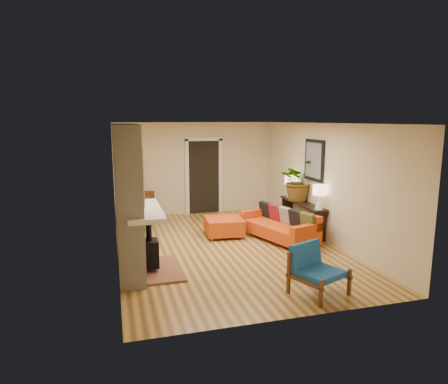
{
  "coord_description": "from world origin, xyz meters",
  "views": [
    {
      "loc": [
        -2.28,
        -7.85,
        2.67
      ],
      "look_at": [
        0.0,
        0.2,
        1.15
      ],
      "focal_mm": 32.0,
      "sensor_mm": 36.0,
      "label": 1
    }
  ],
  "objects": [
    {
      "name": "console_table",
      "position": [
        2.07,
        0.61,
        0.58
      ],
      "size": [
        0.34,
        1.85,
        0.72
      ],
      "color": "black",
      "rests_on": "ground"
    },
    {
      "name": "dining_table",
      "position": [
        -1.59,
        2.29,
        0.54
      ],
      "size": [
        0.95,
        1.56,
        0.82
      ],
      "color": "brown",
      "rests_on": "ground"
    },
    {
      "name": "lamp_near",
      "position": [
        2.07,
        -0.17,
        1.06
      ],
      "size": [
        0.3,
        0.3,
        0.54
      ],
      "color": "white",
      "rests_on": "console_table"
    },
    {
      "name": "room_shell",
      "position": [
        0.6,
        2.63,
        1.24
      ],
      "size": [
        6.5,
        6.5,
        6.5
      ],
      "color": "tan",
      "rests_on": "ground"
    },
    {
      "name": "sofa",
      "position": [
        1.33,
        0.17,
        0.32
      ],
      "size": [
        1.35,
        2.03,
        0.74
      ],
      "color": "silver",
      "rests_on": "ground"
    },
    {
      "name": "houseplant",
      "position": [
        2.06,
        0.85,
        1.23
      ],
      "size": [
        1.13,
        1.07,
        1.01
      ],
      "primitive_type": "imported",
      "rotation": [
        0.0,
        0.0,
        0.38
      ],
      "color": "#1E5919",
      "rests_on": "console_table"
    },
    {
      "name": "fireplace",
      "position": [
        -2.0,
        -1.0,
        1.24
      ],
      "size": [
        1.09,
        1.68,
        2.6
      ],
      "color": "white",
      "rests_on": "ground"
    },
    {
      "name": "blue_chair",
      "position": [
        0.68,
        -2.55,
        0.41
      ],
      "size": [
        0.94,
        0.93,
        0.77
      ],
      "color": "brown",
      "rests_on": "ground"
    },
    {
      "name": "ottoman",
      "position": [
        0.16,
        0.78,
        0.24
      ],
      "size": [
        0.9,
        0.9,
        0.42
      ],
      "color": "silver",
      "rests_on": "ground"
    },
    {
      "name": "lamp_far",
      "position": [
        2.07,
        1.31,
        1.06
      ],
      "size": [
        0.3,
        0.3,
        0.54
      ],
      "color": "white",
      "rests_on": "console_table"
    }
  ]
}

